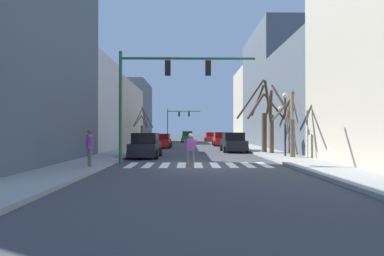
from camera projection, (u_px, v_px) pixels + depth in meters
ground_plane at (198, 166)px, 15.81m from camera, size 240.00×240.00×0.00m
sidewalk_left at (85, 165)px, 15.74m from camera, size 2.70×90.00×0.15m
sidewalk_right at (311, 164)px, 15.89m from camera, size 2.70×90.00×0.15m
building_row_left at (96, 101)px, 31.55m from camera, size 6.00×46.32×12.40m
building_row_right at (292, 90)px, 31.23m from camera, size 6.00×42.16×13.81m
crosswalk_stripes at (198, 165)px, 16.18m from camera, size 7.65×2.60×0.01m
traffic_signal_near at (161, 81)px, 16.99m from camera, size 7.74×0.28×6.38m
traffic_signal_far at (177, 118)px, 55.62m from camera, size 6.20×0.28×5.88m
street_lamp_right_corner at (285, 111)px, 20.31m from camera, size 0.95×0.36×4.28m
car_driving_toward_lane at (162, 141)px, 32.71m from camera, size 2.10×4.89×1.54m
car_parked_left_near at (221, 139)px, 36.88m from camera, size 2.00×4.16×1.68m
car_parked_left_far at (187, 137)px, 49.25m from camera, size 1.97×4.82×1.78m
car_parked_right_far at (233, 143)px, 26.51m from camera, size 2.08×4.37×1.71m
car_at_intersection at (146, 146)px, 20.72m from camera, size 2.02×4.24×1.71m
car_driving_away_lane at (211, 137)px, 53.25m from camera, size 2.09×4.63×1.57m
pedestrian_on_left_sidewalk at (190, 147)px, 15.71m from camera, size 0.74×0.25×1.72m
pedestrian_crossing_street at (293, 141)px, 20.73m from camera, size 0.27×0.74×1.70m
pedestrian_on_right_sidewalk at (90, 144)px, 14.27m from camera, size 0.50×0.69×1.79m
street_tree_right_near at (272, 121)px, 23.05m from camera, size 1.33×2.76×5.27m
street_tree_right_mid at (291, 124)px, 19.52m from camera, size 1.97×3.54×4.37m
street_tree_right_far at (263, 117)px, 24.23m from camera, size 3.92×3.31×5.88m
street_tree_left_near at (142, 127)px, 34.13m from camera, size 2.19×2.18×4.45m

